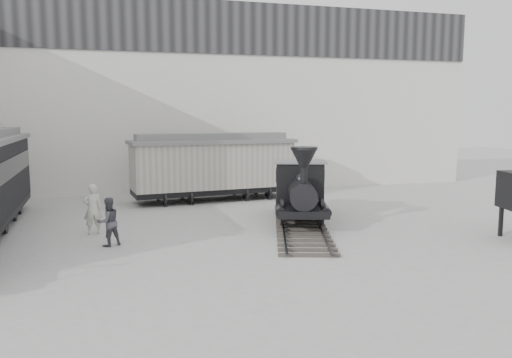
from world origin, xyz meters
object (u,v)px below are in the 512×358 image
object	(u,v)px
boxcar	(213,165)
visitor_b	(108,222)
visitor_a	(93,209)
locomotive	(300,195)

from	to	relation	value
boxcar	visitor_b	bearing A→B (deg)	-128.58
visitor_a	boxcar	bearing A→B (deg)	-144.53
visitor_a	visitor_b	distance (m)	2.05
locomotive	boxcar	size ratio (longest dim) A/B	1.05
boxcar	visitor_a	bearing A→B (deg)	-138.87
locomotive	visitor_a	distance (m)	8.26
visitor_a	visitor_b	xyz separation A→B (m)	(0.61, -1.95, -0.12)
boxcar	visitor_a	xyz separation A→B (m)	(-5.78, -6.42, -0.90)
locomotive	visitor_a	xyz separation A→B (m)	(-8.25, 0.18, -0.23)
boxcar	visitor_a	size ratio (longest dim) A/B	4.63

